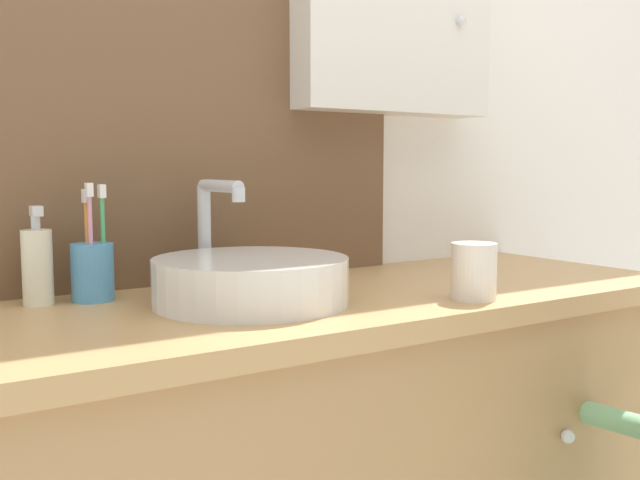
{
  "coord_description": "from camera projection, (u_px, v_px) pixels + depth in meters",
  "views": [
    {
      "loc": [
        -0.72,
        -0.67,
        1.11
      ],
      "look_at": [
        -0.1,
        0.3,
        0.99
      ],
      "focal_mm": 40.0,
      "sensor_mm": 36.0,
      "label": 1
    }
  ],
  "objects": [
    {
      "name": "wall_back",
      "position": [
        278.0,
        82.0,
        1.45
      ],
      "size": [
        3.2,
        0.18,
        2.5
      ],
      "color": "silver",
      "rests_on": "ground_plane"
    },
    {
      "name": "sink_basin",
      "position": [
        250.0,
        278.0,
        1.14
      ],
      "size": [
        0.31,
        0.36,
        0.2
      ],
      "color": "silver",
      "rests_on": "vanity_counter"
    },
    {
      "name": "toothbrush_holder",
      "position": [
        93.0,
        269.0,
        1.16
      ],
      "size": [
        0.07,
        0.07,
        0.19
      ],
      "color": "#4C93C6",
      "rests_on": "vanity_counter"
    },
    {
      "name": "soap_dispenser",
      "position": [
        37.0,
        265.0,
        1.12
      ],
      "size": [
        0.05,
        0.05,
        0.16
      ],
      "color": "beige",
      "rests_on": "vanity_counter"
    },
    {
      "name": "drinking_cup",
      "position": [
        474.0,
        271.0,
        1.17
      ],
      "size": [
        0.07,
        0.07,
        0.09
      ],
      "primitive_type": "cylinder",
      "color": "silver",
      "rests_on": "vanity_counter"
    }
  ]
}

